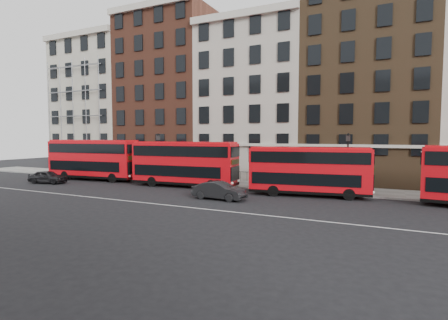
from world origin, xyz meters
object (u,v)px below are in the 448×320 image
at_px(bus_c, 309,170).
at_px(car_rear, 48,177).
at_px(bus_a, 93,159).
at_px(bus_b, 184,163).
at_px(car_front, 219,191).

bearing_deg(bus_c, car_rear, -178.99).
bearing_deg(car_rear, bus_a, -38.65).
relative_size(bus_a, car_rear, 2.72).
bearing_deg(bus_a, bus_b, -5.31).
distance_m(car_rear, car_front, 21.20).
xyz_separation_m(bus_b, car_front, (6.37, -4.76, -1.73)).
relative_size(bus_c, car_rear, 2.46).
distance_m(bus_a, bus_c, 25.11).
distance_m(bus_b, car_rear, 15.55).
distance_m(bus_b, bus_c, 12.57).
relative_size(bus_b, car_rear, 2.65).
relative_size(bus_a, car_front, 2.56).
bearing_deg(bus_a, car_front, -19.46).
height_order(bus_b, bus_c, bus_b).
height_order(bus_a, bus_b, bus_a).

